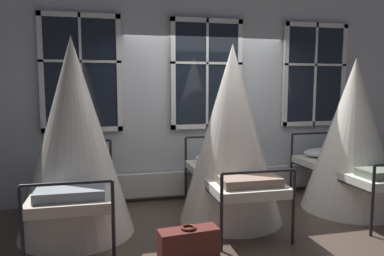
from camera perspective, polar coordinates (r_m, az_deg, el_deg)
name	(u,v)px	position (r m, az deg, el deg)	size (l,w,h in m)	color
ground	(231,222)	(4.97, 6.04, -14.26)	(19.01, 19.01, 0.00)	#4C3D33
back_wall_with_windows	(205,94)	(5.87, 2.00, 5.31)	(7.84, 0.10, 3.27)	silver
window_bank	(207,124)	(5.78, 2.30, 0.58)	(4.86, 0.10, 2.71)	black
cot_first	(74,139)	(4.55, -17.67, -1.68)	(1.35, 1.87, 2.33)	black
cot_second	(232,136)	(4.84, 6.11, -1.17)	(1.35, 1.87, 2.29)	black
cot_third	(352,137)	(5.70, 23.48, -1.21)	(1.35, 1.88, 2.15)	black
suitcase_dark	(189,251)	(3.64, -0.53, -18.47)	(0.58, 0.26, 0.47)	#5B231E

